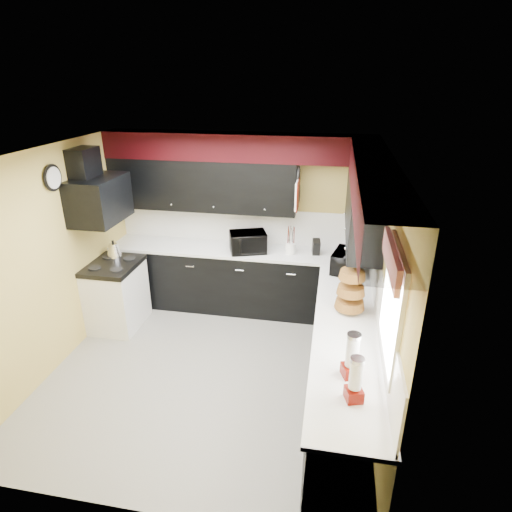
{
  "coord_description": "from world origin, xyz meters",
  "views": [
    {
      "loc": [
        1.27,
        -3.92,
        3.2
      ],
      "look_at": [
        0.41,
        0.73,
        1.18
      ],
      "focal_mm": 30.0,
      "sensor_mm": 36.0,
      "label": 1
    }
  ],
  "objects_px": {
    "toaster_oven": "(248,242)",
    "utensil_crock": "(291,248)",
    "kettle": "(114,250)",
    "knife_block": "(316,247)",
    "microwave": "(347,261)"
  },
  "relations": [
    {
      "from": "utensil_crock",
      "to": "kettle",
      "type": "distance_m",
      "value": 2.4
    },
    {
      "from": "microwave",
      "to": "utensil_crock",
      "type": "xyz_separation_m",
      "value": [
        -0.74,
        0.44,
        -0.05
      ]
    },
    {
      "from": "toaster_oven",
      "to": "microwave",
      "type": "relative_size",
      "value": 1.03
    },
    {
      "from": "microwave",
      "to": "utensil_crock",
      "type": "height_order",
      "value": "microwave"
    },
    {
      "from": "toaster_oven",
      "to": "kettle",
      "type": "relative_size",
      "value": 2.42
    },
    {
      "from": "toaster_oven",
      "to": "kettle",
      "type": "bearing_deg",
      "value": 174.36
    },
    {
      "from": "utensil_crock",
      "to": "kettle",
      "type": "xyz_separation_m",
      "value": [
        -2.35,
        -0.48,
        -0.01
      ]
    },
    {
      "from": "knife_block",
      "to": "microwave",
      "type": "bearing_deg",
      "value": -58.16
    },
    {
      "from": "microwave",
      "to": "knife_block",
      "type": "relative_size",
      "value": 2.18
    },
    {
      "from": "toaster_oven",
      "to": "utensil_crock",
      "type": "relative_size",
      "value": 3.11
    },
    {
      "from": "toaster_oven",
      "to": "microwave",
      "type": "xyz_separation_m",
      "value": [
        1.33,
        -0.39,
        -0.01
      ]
    },
    {
      "from": "kettle",
      "to": "knife_block",
      "type": "bearing_deg",
      "value": 10.5
    },
    {
      "from": "utensil_crock",
      "to": "kettle",
      "type": "relative_size",
      "value": 0.78
    },
    {
      "from": "utensil_crock",
      "to": "microwave",
      "type": "bearing_deg",
      "value": -30.43
    },
    {
      "from": "microwave",
      "to": "kettle",
      "type": "relative_size",
      "value": 2.35
    }
  ]
}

